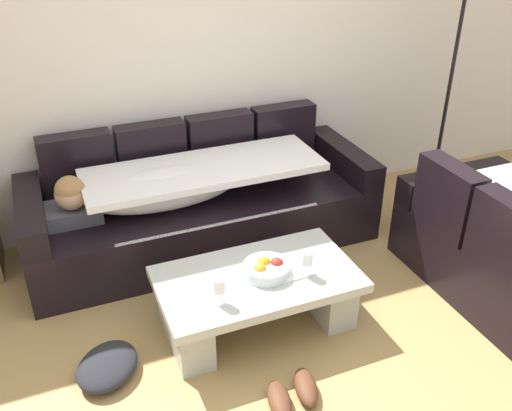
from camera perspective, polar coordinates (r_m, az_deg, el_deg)
ground_plane at (r=3.26m, az=6.59°, el=-17.59°), size 14.00×14.00×0.00m
back_wall at (r=4.34m, az=-6.26°, el=15.60°), size 9.00×0.10×2.70m
couch_along_wall at (r=4.19m, az=-6.13°, el=0.01°), size 2.55×0.92×0.88m
coffee_table at (r=3.43m, az=0.14°, el=-9.06°), size 1.20×0.68×0.38m
fruit_bowl at (r=3.33m, az=1.07°, el=-6.48°), size 0.28×0.28×0.10m
wine_glass_near_left at (r=3.08m, az=-3.80°, el=-8.30°), size 0.07×0.07×0.17m
wine_glass_near_right at (r=3.30m, az=5.27°, el=-5.49°), size 0.07×0.07×0.17m
open_magazine at (r=3.38m, az=3.36°, el=-6.65°), size 0.28×0.22×0.01m
floor_lamp at (r=4.96m, az=19.39°, el=13.09°), size 0.33×0.31×1.95m
pair_of_shoes at (r=3.13m, az=3.79°, el=-18.70°), size 0.35×0.32×0.09m
crumpled_garment at (r=3.35m, az=-14.99°, el=-15.62°), size 0.49×0.51×0.12m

